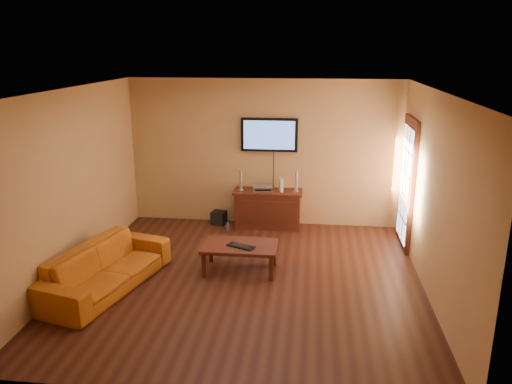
% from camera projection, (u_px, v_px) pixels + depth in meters
% --- Properties ---
extents(ground_plane, '(5.00, 5.00, 0.00)m').
position_uv_depth(ground_plane, '(246.00, 280.00, 7.20)').
color(ground_plane, black).
rests_on(ground_plane, ground).
extents(room_walls, '(5.00, 5.00, 5.00)m').
position_uv_depth(room_walls, '(251.00, 157.00, 7.31)').
color(room_walls, tan).
rests_on(room_walls, ground).
extents(french_door, '(0.07, 1.02, 2.22)m').
position_uv_depth(french_door, '(407.00, 184.00, 8.24)').
color(french_door, '#3F170E').
rests_on(french_door, ground).
extents(media_console, '(1.25, 0.48, 0.70)m').
position_uv_depth(media_console, '(268.00, 209.00, 9.23)').
color(media_console, '#3F170E').
rests_on(media_console, ground).
extents(television, '(1.03, 0.08, 0.61)m').
position_uv_depth(television, '(269.00, 135.00, 9.04)').
color(television, black).
rests_on(television, ground).
extents(coffee_table, '(1.10, 0.66, 0.42)m').
position_uv_depth(coffee_table, '(240.00, 248.00, 7.41)').
color(coffee_table, '#3F170E').
rests_on(coffee_table, ground).
extents(sofa, '(1.11, 2.18, 0.82)m').
position_uv_depth(sofa, '(105.00, 261.00, 6.87)').
color(sofa, '#B15A13').
rests_on(sofa, ground).
extents(speaker_left, '(0.10, 0.10, 0.38)m').
position_uv_depth(speaker_left, '(241.00, 181.00, 9.12)').
color(speaker_left, silver).
rests_on(speaker_left, media_console).
extents(speaker_right, '(0.10, 0.10, 0.37)m').
position_uv_depth(speaker_right, '(296.00, 182.00, 9.04)').
color(speaker_right, silver).
rests_on(speaker_right, media_console).
extents(av_receiver, '(0.39, 0.31, 0.08)m').
position_uv_depth(av_receiver, '(263.00, 188.00, 9.14)').
color(av_receiver, silver).
rests_on(av_receiver, media_console).
extents(game_console, '(0.10, 0.18, 0.24)m').
position_uv_depth(game_console, '(281.00, 185.00, 9.08)').
color(game_console, white).
rests_on(game_console, media_console).
extents(subwoofer, '(0.29, 0.29, 0.25)m').
position_uv_depth(subwoofer, '(219.00, 218.00, 9.44)').
color(subwoofer, black).
rests_on(subwoofer, ground).
extents(bottle, '(0.07, 0.07, 0.19)m').
position_uv_depth(bottle, '(228.00, 227.00, 9.05)').
color(bottle, white).
rests_on(bottle, ground).
extents(keyboard, '(0.45, 0.31, 0.03)m').
position_uv_depth(keyboard, '(241.00, 246.00, 7.31)').
color(keyboard, black).
rests_on(keyboard, coffee_table).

